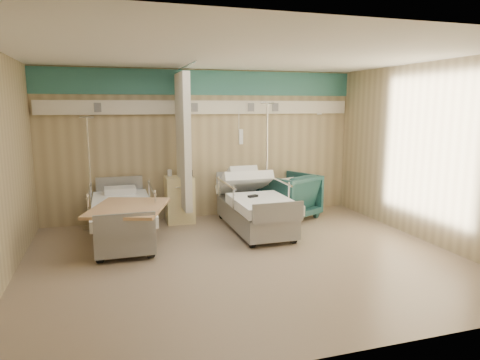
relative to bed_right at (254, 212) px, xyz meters
name	(u,v)px	position (x,y,z in m)	size (l,w,h in m)	color
ground	(244,259)	(-0.60, -1.30, -0.32)	(6.00, 5.00, 0.00)	#88735E
room_walls	(237,125)	(-0.63, -1.05, 1.55)	(6.04, 5.04, 2.82)	tan
bed_right	(254,212)	(0.00, 0.00, 0.00)	(1.00, 2.16, 0.63)	white
bed_left	(123,222)	(-2.20, 0.00, 0.00)	(1.00, 2.16, 0.63)	white
bedside_cabinet	(180,199)	(-1.15, 0.90, 0.11)	(0.50, 0.48, 0.85)	#F6E19A
visitor_armchair	(289,196)	(0.91, 0.60, 0.11)	(0.91, 0.94, 0.86)	#1C4645
waffle_blanket	(292,172)	(0.93, 0.55, 0.57)	(0.55, 0.49, 0.06)	white
iv_stand_right	(266,194)	(0.50, 0.74, 0.14)	(0.39, 0.39, 2.20)	silver
iv_stand_left	(92,207)	(-2.68, 0.89, 0.08)	(0.35, 0.35, 1.95)	silver
call_remote	(253,196)	(-0.10, -0.21, 0.33)	(0.17, 0.08, 0.04)	black
tan_blanket	(128,208)	(-2.12, -0.46, 0.34)	(1.00, 1.26, 0.04)	tan
toiletry_bag	(186,173)	(-1.02, 0.92, 0.59)	(0.22, 0.14, 0.12)	black
white_cup	(170,173)	(-1.30, 1.02, 0.59)	(0.08, 0.08, 0.12)	white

